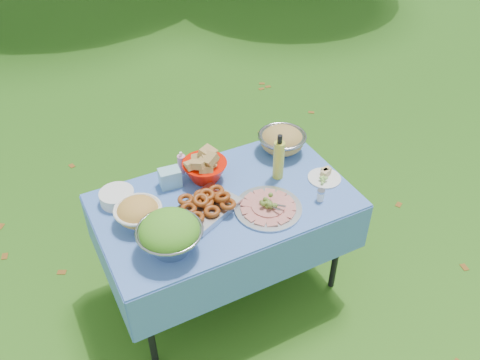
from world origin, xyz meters
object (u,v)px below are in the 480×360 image
plate_stack (117,197)px  oil_bottle (279,157)px  charcuterie_platter (268,203)px  pasta_bowl_steel (282,140)px  salad_bowl (170,234)px  bread_bowl (205,166)px  picnic_table (226,246)px

plate_stack → oil_bottle: 0.96m
charcuterie_platter → plate_stack: bearing=148.3°
charcuterie_platter → pasta_bowl_steel: bearing=51.4°
pasta_bowl_steel → salad_bowl: bearing=-152.9°
salad_bowl → bread_bowl: size_ratio=1.26×
salad_bowl → charcuterie_platter: bearing=3.5°
plate_stack → pasta_bowl_steel: 1.09m
bread_bowl → plate_stack: bearing=176.3°
salad_bowl → charcuterie_platter: (0.60, 0.04, -0.07)m
pasta_bowl_steel → charcuterie_platter: size_ratio=0.80×
salad_bowl → oil_bottle: bearing=18.4°
picnic_table → oil_bottle: (0.38, 0.04, 0.53)m
picnic_table → bread_bowl: bread_bowl is taller
bread_bowl → charcuterie_platter: size_ratio=0.70×
plate_stack → bread_bowl: bread_bowl is taller
picnic_table → salad_bowl: (-0.41, -0.22, 0.49)m
plate_stack → pasta_bowl_steel: pasta_bowl_steel is taller
picnic_table → charcuterie_platter: size_ratio=3.81×
pasta_bowl_steel → oil_bottle: bearing=-125.8°
picnic_table → salad_bowl: salad_bowl is taller
salad_bowl → charcuterie_platter: salad_bowl is taller
picnic_table → oil_bottle: oil_bottle is taller
bread_bowl → pasta_bowl_steel: size_ratio=0.88×
salad_bowl → oil_bottle: size_ratio=1.12×
pasta_bowl_steel → oil_bottle: oil_bottle is taller
picnic_table → charcuterie_platter: 0.50m
oil_bottle → charcuterie_platter: bearing=-131.1°
plate_stack → pasta_bowl_steel: bearing=0.1°
picnic_table → oil_bottle: 0.65m
picnic_table → pasta_bowl_steel: (0.54, 0.27, 0.46)m
picnic_table → plate_stack: size_ratio=7.39×
plate_stack → pasta_bowl_steel: (1.09, 0.00, 0.05)m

